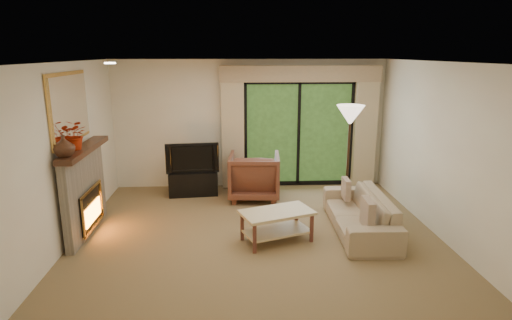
{
  "coord_description": "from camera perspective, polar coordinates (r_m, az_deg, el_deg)",
  "views": [
    {
      "loc": [
        -0.37,
        -6.14,
        2.73
      ],
      "look_at": [
        0.0,
        0.3,
        1.1
      ],
      "focal_mm": 30.0,
      "sensor_mm": 36.0,
      "label": 1
    }
  ],
  "objects": [
    {
      "name": "branches",
      "position": [
        6.63,
        -23.02,
        3.1
      ],
      "size": [
        0.42,
        0.38,
        0.43
      ],
      "primitive_type": "imported",
      "rotation": [
        0.0,
        0.0,
        -0.11
      ],
      "color": "#A32308",
      "rests_on": "fireplace"
    },
    {
      "name": "curtain_right",
      "position": [
        9.04,
        14.32,
        3.99
      ],
      "size": [
        0.45,
        0.18,
        2.35
      ],
      "primitive_type": "cube",
      "color": "tan",
      "rests_on": "floor"
    },
    {
      "name": "vase",
      "position": [
        6.24,
        -24.25,
        1.71
      ],
      "size": [
        0.33,
        0.33,
        0.29
      ],
      "primitive_type": "imported",
      "rotation": [
        0.0,
        0.0,
        -0.19
      ],
      "color": "#3D2215",
      "rests_on": "fireplace"
    },
    {
      "name": "armchair",
      "position": [
        8.15,
        -0.24,
        -2.14
      ],
      "size": [
        1.01,
        1.03,
        0.88
      ],
      "primitive_type": "imported",
      "rotation": [
        0.0,
        0.0,
        3.07
      ],
      "color": "brown",
      "rests_on": "floor"
    },
    {
      "name": "curtain_left",
      "position": [
        8.62,
        -3.11,
        3.94
      ],
      "size": [
        0.45,
        0.18,
        2.35
      ],
      "primitive_type": "cube",
      "color": "tan",
      "rests_on": "floor"
    },
    {
      "name": "pillow_far",
      "position": [
        7.37,
        11.92,
        -3.78
      ],
      "size": [
        0.1,
        0.35,
        0.35
      ],
      "primitive_type": "cube",
      "rotation": [
        0.0,
        0.0,
        -0.04
      ],
      "color": "#512D29",
      "rests_on": "sofa"
    },
    {
      "name": "floor",
      "position": [
        6.73,
        0.15,
        -9.75
      ],
      "size": [
        5.5,
        5.5,
        0.0
      ],
      "primitive_type": "plane",
      "color": "olive",
      "rests_on": "ground"
    },
    {
      "name": "ceiling",
      "position": [
        6.15,
        0.16,
        12.97
      ],
      "size": [
        5.5,
        5.5,
        0.0
      ],
      "primitive_type": "plane",
      "rotation": [
        3.14,
        0.0,
        0.0
      ],
      "color": "white",
      "rests_on": "ground"
    },
    {
      "name": "wall_left",
      "position": [
        6.74,
        -23.88,
        0.7
      ],
      "size": [
        0.0,
        5.0,
        5.0
      ],
      "primitive_type": "plane",
      "rotation": [
        1.57,
        0.0,
        1.57
      ],
      "color": "#F2E2C8",
      "rests_on": "ground"
    },
    {
      "name": "sofa",
      "position": [
        6.92,
        13.63,
        -6.83
      ],
      "size": [
        0.87,
        2.05,
        0.59
      ],
      "primitive_type": "imported",
      "rotation": [
        0.0,
        0.0,
        -1.61
      ],
      "color": "tan",
      "rests_on": "floor"
    },
    {
      "name": "coffee_table",
      "position": [
        6.4,
        2.78,
        -8.78
      ],
      "size": [
        1.17,
        0.9,
        0.47
      ],
      "primitive_type": null,
      "rotation": [
        0.0,
        0.0,
        0.35
      ],
      "color": "#D6BB84",
      "rests_on": "floor"
    },
    {
      "name": "floor_lamp",
      "position": [
        7.84,
        12.18,
        0.48
      ],
      "size": [
        0.5,
        0.5,
        1.84
      ],
      "primitive_type": null,
      "rotation": [
        0.0,
        0.0,
        0.01
      ],
      "color": "beige",
      "rests_on": "floor"
    },
    {
      "name": "mirror",
      "position": [
        6.81,
        -23.57,
        6.42
      ],
      "size": [
        0.07,
        1.45,
        1.02
      ],
      "primitive_type": null,
      "color": "tan",
      "rests_on": "wall_left"
    },
    {
      "name": "cornice",
      "position": [
        8.62,
        5.98,
        11.38
      ],
      "size": [
        3.2,
        0.24,
        0.32
      ],
      "primitive_type": "cube",
      "color": "tan",
      "rests_on": "wall_back"
    },
    {
      "name": "tv",
      "position": [
        8.36,
        -8.5,
        0.41
      ],
      "size": [
        1.02,
        0.23,
        0.58
      ],
      "primitive_type": "imported",
      "rotation": [
        0.0,
        0.0,
        0.09
      ],
      "color": "black",
      "rests_on": "media_console"
    },
    {
      "name": "fireplace",
      "position": [
        7.04,
        -21.91,
        -3.78
      ],
      "size": [
        0.24,
        1.7,
        1.37
      ],
      "primitive_type": null,
      "color": "slate",
      "rests_on": "floor"
    },
    {
      "name": "media_console",
      "position": [
        8.5,
        -8.37,
        -3.04
      ],
      "size": [
        0.97,
        0.51,
        0.47
      ],
      "primitive_type": "cube",
      "rotation": [
        0.0,
        0.0,
        0.09
      ],
      "color": "black",
      "rests_on": "floor"
    },
    {
      "name": "pillow_near",
      "position": [
        6.31,
        14.66,
        -6.91
      ],
      "size": [
        0.12,
        0.42,
        0.41
      ],
      "primitive_type": "cube",
      "rotation": [
        0.0,
        0.0,
        -0.04
      ],
      "color": "#512D29",
      "rests_on": "sofa"
    },
    {
      "name": "wall_front",
      "position": [
        3.93,
        2.35,
        -7.19
      ],
      "size": [
        5.0,
        0.0,
        5.0
      ],
      "primitive_type": "plane",
      "rotation": [
        -1.57,
        0.0,
        0.0
      ],
      "color": "#F2E2C8",
      "rests_on": "ground"
    },
    {
      "name": "wall_back",
      "position": [
        8.77,
        -0.83,
        4.79
      ],
      "size": [
        5.0,
        0.0,
        5.0
      ],
      "primitive_type": "plane",
      "rotation": [
        1.57,
        0.0,
        0.0
      ],
      "color": "#F2E2C8",
      "rests_on": "ground"
    },
    {
      "name": "wall_right",
      "position": [
        7.04,
        23.13,
        1.3
      ],
      "size": [
        0.0,
        5.0,
        5.0
      ],
      "primitive_type": "plane",
      "rotation": [
        1.57,
        0.0,
        -1.57
      ],
      "color": "#F2E2C8",
      "rests_on": "ground"
    },
    {
      "name": "sliding_door",
      "position": [
        8.85,
        5.69,
        3.5
      ],
      "size": [
        2.26,
        0.1,
        2.16
      ],
      "primitive_type": null,
      "color": "black",
      "rests_on": "floor"
    }
  ]
}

